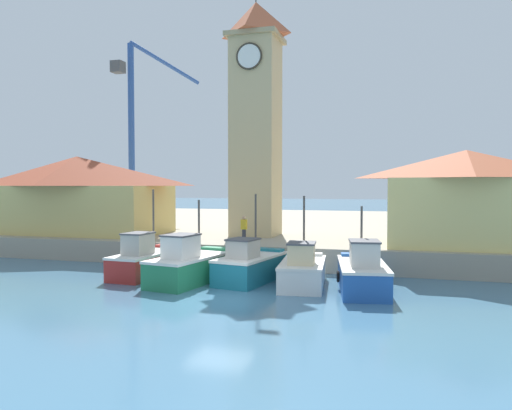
% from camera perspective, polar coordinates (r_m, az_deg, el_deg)
% --- Properties ---
extents(ground_plane, '(300.00, 300.00, 0.00)m').
position_cam_1_polar(ground_plane, '(20.76, -4.17, -10.71)').
color(ground_plane, teal).
extents(quay_wharf, '(120.00, 40.00, 1.30)m').
position_cam_1_polar(quay_wharf, '(46.81, 7.58, -2.66)').
color(quay_wharf, '#9E937F').
rests_on(quay_wharf, ground).
extents(fishing_boat_far_left, '(2.14, 5.03, 4.45)m').
position_cam_1_polar(fishing_boat_far_left, '(26.39, -12.39, -6.23)').
color(fishing_boat_far_left, '#AD2823').
rests_on(fishing_boat_far_left, ground).
extents(fishing_boat_left_outer, '(2.90, 5.51, 3.95)m').
position_cam_1_polar(fishing_boat_left_outer, '(24.25, -7.46, -6.86)').
color(fishing_boat_left_outer, '#237A4C').
rests_on(fishing_boat_left_outer, ground).
extents(fishing_boat_left_inner, '(2.73, 4.77, 4.23)m').
position_cam_1_polar(fishing_boat_left_inner, '(24.26, -0.68, -6.95)').
color(fishing_boat_left_inner, '#196B7F').
rests_on(fishing_boat_left_inner, ground).
extents(fishing_boat_mid_left, '(2.46, 4.70, 4.16)m').
position_cam_1_polar(fishing_boat_mid_left, '(23.32, 5.36, -7.44)').
color(fishing_boat_mid_left, silver).
rests_on(fishing_boat_mid_left, ground).
extents(fishing_boat_center, '(2.78, 5.28, 3.72)m').
position_cam_1_polar(fishing_boat_center, '(22.62, 12.07, -7.63)').
color(fishing_boat_center, '#2356A8').
rests_on(fishing_boat_center, ground).
extents(clock_tower, '(3.41, 3.41, 17.03)m').
position_cam_1_polar(clock_tower, '(33.62, -0.02, 10.38)').
color(clock_tower, tan).
rests_on(clock_tower, quay_wharf).
extents(warehouse_left, '(12.77, 6.30, 5.39)m').
position_cam_1_polar(warehouse_left, '(37.36, -19.76, 1.21)').
color(warehouse_left, tan).
rests_on(warehouse_left, quay_wharf).
extents(warehouse_right, '(8.54, 5.61, 5.29)m').
position_cam_1_polar(warehouse_right, '(29.59, 22.85, 0.84)').
color(warehouse_right, '#E5D17A').
rests_on(warehouse_right, quay_wharf).
extents(port_crane_near, '(4.55, 9.36, 16.33)m').
position_cam_1_polar(port_crane_near, '(46.78, -13.76, 5.87)').
color(port_crane_near, navy).
rests_on(port_crane_near, quay_wharf).
extents(dock_worker_near_tower, '(0.34, 0.22, 1.62)m').
position_cam_1_polar(dock_worker_near_tower, '(28.42, -1.39, -2.80)').
color(dock_worker_near_tower, '#33333D').
rests_on(dock_worker_near_tower, quay_wharf).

